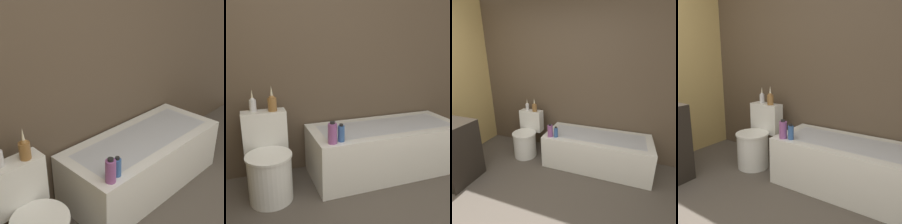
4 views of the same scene
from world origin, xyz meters
The scene contains 7 objects.
wall_back_tiled centered at (0.00, 2.11, 1.30)m, with size 6.40×0.06×2.60m.
bathtub centered at (0.77, 1.73, 0.26)m, with size 1.58×0.67×0.51m.
toilet centered at (-0.44, 1.66, 0.31)m, with size 0.40×0.55×0.74m.
vase_gold centered at (-0.52, 1.88, 0.81)m, with size 0.06×0.06×0.21m.
vase_silver centered at (-0.36, 1.84, 0.82)m, with size 0.08×0.08×0.23m.
shampoo_bottle_tall centered at (0.10, 1.48, 0.60)m, with size 0.08×0.08×0.20m.
shampoo_bottle_short centered at (0.18, 1.49, 0.58)m, with size 0.06×0.06×0.16m.
Camera 3 is at (1.11, -0.71, 1.69)m, focal length 28.00 mm.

